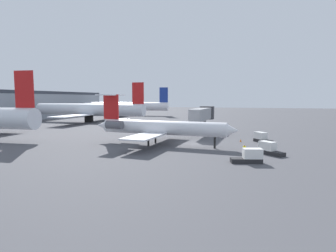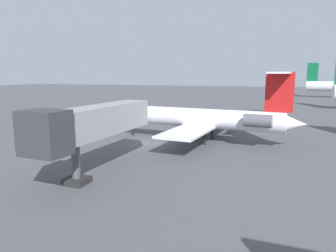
% 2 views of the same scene
% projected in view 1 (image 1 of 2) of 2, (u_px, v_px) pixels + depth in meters
% --- Properties ---
extents(ground_plane, '(400.00, 400.00, 0.10)m').
position_uv_depth(ground_plane, '(193.00, 144.00, 51.93)').
color(ground_plane, '#4C4C51').
extents(regional_jet, '(20.15, 27.20, 9.12)m').
position_uv_depth(regional_jet, '(157.00, 127.00, 50.69)').
color(regional_jet, white).
rests_on(regional_jet, ground_plane).
extents(jet_bridge, '(14.82, 3.81, 6.38)m').
position_uv_depth(jet_bridge, '(203.00, 114.00, 65.36)').
color(jet_bridge, gray).
rests_on(jet_bridge, ground_plane).
extents(ground_crew_marshaller, '(0.35, 0.45, 1.69)m').
position_uv_depth(ground_crew_marshaller, '(244.00, 150.00, 41.08)').
color(ground_crew_marshaller, black).
rests_on(ground_crew_marshaller, ground_plane).
extents(baggage_tug_lead, '(2.31, 4.22, 1.90)m').
position_uv_depth(baggage_tug_lead, '(250.00, 156.00, 36.74)').
color(baggage_tug_lead, '#262628').
rests_on(baggage_tug_lead, ground_plane).
extents(baggage_tug_trailing, '(4.01, 3.57, 1.90)m').
position_uv_depth(baggage_tug_trailing, '(262.00, 138.00, 53.88)').
color(baggage_tug_trailing, '#262628').
rests_on(baggage_tug_trailing, ground_plane).
extents(baggage_tug_spare, '(3.80, 3.84, 1.90)m').
position_uv_depth(baggage_tug_spare, '(269.00, 149.00, 42.30)').
color(baggage_tug_spare, '#262628').
rests_on(baggage_tug_spare, ground_plane).
extents(traffic_cone_near, '(0.36, 0.36, 0.55)m').
position_uv_depth(traffic_cone_near, '(241.00, 140.00, 54.36)').
color(traffic_cone_near, orange).
rests_on(traffic_cone_near, ground_plane).
extents(parked_airliner_east_mid, '(34.75, 41.29, 13.49)m').
position_uv_depth(parked_airliner_east_mid, '(89.00, 110.00, 97.74)').
color(parked_airliner_east_mid, silver).
rests_on(parked_airliner_east_mid, ground_plane).
extents(parked_airliner_east_end, '(35.88, 42.48, 13.40)m').
position_uv_depth(parked_airliner_east_end, '(126.00, 107.00, 136.77)').
color(parked_airliner_east_end, white).
rests_on(parked_airliner_east_end, ground_plane).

